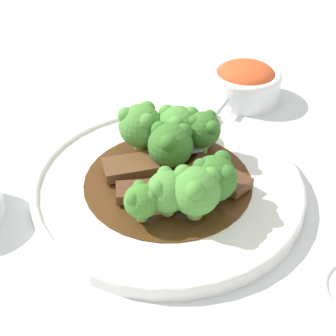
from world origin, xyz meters
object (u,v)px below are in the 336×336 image
object	(u,v)px
beef_strip_1	(183,183)
broccoli_floret_6	(196,190)
main_plate	(168,184)
beef_strip_3	(131,167)
broccoli_floret_0	(178,127)
broccoli_floret_5	(141,201)
broccoli_floret_1	(140,125)
broccoli_floret_2	(168,191)
beef_strip_4	(227,179)
serving_spoon	(199,133)
side_bowl_kimchi	(245,82)
beef_strip_0	(144,190)
broccoli_floret_4	(216,176)
beef_strip_2	(201,169)
broccoli_floret_7	(205,130)
broccoli_floret_3	(170,144)

from	to	relation	value
beef_strip_1	broccoli_floret_6	distance (m)	0.06
main_plate	beef_strip_3	bearing A→B (deg)	22.10
broccoli_floret_0	broccoli_floret_5	distance (m)	0.13
beef_strip_3	broccoli_floret_1	bearing A→B (deg)	-62.88
broccoli_floret_0	broccoli_floret_2	world-z (taller)	broccoli_floret_0
beef_strip_4	serving_spoon	distance (m)	0.10
broccoli_floret_6	side_bowl_kimchi	xyz separation A→B (m)	(0.11, -0.28, -0.02)
broccoli_floret_0	broccoli_floret_6	xyz separation A→B (m)	(-0.09, 0.09, 0.00)
beef_strip_0	beef_strip_1	xyz separation A→B (m)	(-0.03, -0.04, -0.00)
beef_strip_3	side_bowl_kimchi	xyz separation A→B (m)	(0.00, -0.26, 0.00)
beef_strip_4	broccoli_floret_1	bearing A→B (deg)	3.79
beef_strip_4	serving_spoon	world-z (taller)	serving_spoon
broccoli_floret_6	serving_spoon	size ratio (longest dim) A/B	0.28
broccoli_floret_2	broccoli_floret_4	world-z (taller)	broccoli_floret_4
broccoli_floret_5	main_plate	bearing A→B (deg)	-73.27
beef_strip_2	beef_strip_4	world-z (taller)	beef_strip_4
broccoli_floret_5	serving_spoon	world-z (taller)	broccoli_floret_5
broccoli_floret_7	broccoli_floret_6	bearing A→B (deg)	120.38
broccoli_floret_2	serving_spoon	distance (m)	0.15
beef_strip_1	broccoli_floret_3	bearing A→B (deg)	-31.40
broccoli_floret_3	side_bowl_kimchi	xyz separation A→B (m)	(0.03, -0.22, -0.02)
beef_strip_0	side_bowl_kimchi	distance (m)	0.29
broccoli_floret_0	broccoli_floret_1	distance (m)	0.05
main_plate	beef_strip_3	xyz separation A→B (m)	(0.04, 0.02, 0.02)
main_plate	serving_spoon	size ratio (longest dim) A/B	1.49
beef_strip_3	side_bowl_kimchi	distance (m)	0.26
beef_strip_3	broccoli_floret_7	distance (m)	0.10
broccoli_floret_3	serving_spoon	world-z (taller)	broccoli_floret_3
broccoli_floret_2	broccoli_floret_6	xyz separation A→B (m)	(-0.03, -0.01, 0.00)
broccoli_floret_2	broccoli_floret_4	xyz separation A→B (m)	(-0.03, -0.05, 0.00)
broccoli_floret_5	broccoli_floret_2	bearing A→B (deg)	-121.08
broccoli_floret_2	broccoli_floret_0	bearing A→B (deg)	-57.10
broccoli_floret_3	broccoli_floret_6	world-z (taller)	broccoli_floret_6
main_plate	beef_strip_4	bearing A→B (deg)	-148.91
broccoli_floret_3	broccoli_floret_4	world-z (taller)	same
main_plate	broccoli_floret_1	size ratio (longest dim) A/B	5.31
beef_strip_4	broccoli_floret_6	size ratio (longest dim) A/B	0.93
broccoli_floret_0	broccoli_floret_2	size ratio (longest dim) A/B	1.12
broccoli_floret_1	broccoli_floret_7	distance (m)	0.08
broccoli_floret_4	broccoli_floret_5	world-z (taller)	broccoli_floret_4
broccoli_floret_1	broccoli_floret_6	distance (m)	0.14
beef_strip_0	broccoli_floret_1	xyz separation A→B (m)	(0.06, -0.06, 0.03)
broccoli_floret_1	broccoli_floret_6	xyz separation A→B (m)	(-0.13, 0.06, 0.00)
beef_strip_2	broccoli_floret_6	world-z (taller)	broccoli_floret_6
beef_strip_0	broccoli_floret_0	distance (m)	0.10
beef_strip_3	broccoli_floret_4	size ratio (longest dim) A/B	1.29
beef_strip_2	broccoli_floret_4	distance (m)	0.06
broccoli_floret_2	broccoli_floret_6	world-z (taller)	broccoli_floret_6
beef_strip_4	side_bowl_kimchi	distance (m)	0.24
broccoli_floret_2	broccoli_floret_6	bearing A→B (deg)	-150.17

